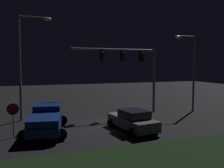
% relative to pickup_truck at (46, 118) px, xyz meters
% --- Properties ---
extents(ground_plane, '(80.00, 80.00, 0.00)m').
position_rel_pickup_truck_xyz_m(ground_plane, '(4.72, 0.97, -1.00)').
color(ground_plane, black).
extents(grass_median, '(21.01, 6.56, 0.10)m').
position_rel_pickup_truck_xyz_m(grass_median, '(4.72, -8.02, -0.95)').
color(grass_median, black).
rests_on(grass_median, ground_plane).
extents(pickup_truck, '(3.48, 5.66, 1.80)m').
position_rel_pickup_truck_xyz_m(pickup_truck, '(0.00, 0.00, 0.00)').
color(pickup_truck, navy).
rests_on(pickup_truck, ground_plane).
extents(car_sedan, '(2.83, 4.59, 1.51)m').
position_rel_pickup_truck_xyz_m(car_sedan, '(5.85, -1.59, -0.26)').
color(car_sedan, '#514C47').
rests_on(car_sedan, ground_plane).
extents(traffic_signal_gantry, '(8.32, 0.56, 6.50)m').
position_rel_pickup_truck_xyz_m(traffic_signal_gantry, '(8.32, 4.12, 3.90)').
color(traffic_signal_gantry, slate).
rests_on(traffic_signal_gantry, ground_plane).
extents(street_lamp_left, '(2.75, 0.44, 8.80)m').
position_rel_pickup_truck_xyz_m(street_lamp_left, '(-1.15, 4.42, 4.50)').
color(street_lamp_left, slate).
rests_on(street_lamp_left, ground_plane).
extents(street_lamp_right, '(2.38, 0.44, 7.62)m').
position_rel_pickup_truck_xyz_m(street_lamp_right, '(14.22, 3.09, 3.83)').
color(street_lamp_right, slate).
rests_on(street_lamp_right, ground_plane).
extents(stop_sign, '(0.76, 0.08, 2.23)m').
position_rel_pickup_truck_xyz_m(stop_sign, '(-2.10, -0.47, 0.56)').
color(stop_sign, slate).
rests_on(stop_sign, ground_plane).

